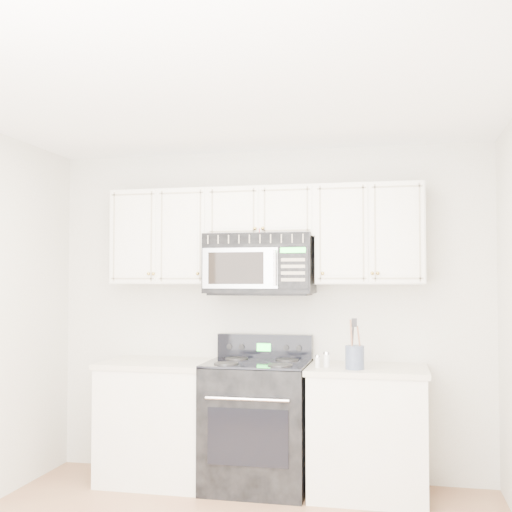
# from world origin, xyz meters

# --- Properties ---
(room) EXTENTS (3.51, 3.51, 2.61)m
(room) POSITION_xyz_m (0.00, 0.00, 1.30)
(room) COLOR #9C7851
(room) RESTS_ON ground
(base_cabinet_left) EXTENTS (0.86, 0.65, 0.92)m
(base_cabinet_left) POSITION_xyz_m (-0.80, 1.44, 0.43)
(base_cabinet_left) COLOR white
(base_cabinet_left) RESTS_ON ground
(base_cabinet_right) EXTENTS (0.86, 0.65, 0.92)m
(base_cabinet_right) POSITION_xyz_m (0.80, 1.44, 0.43)
(base_cabinet_right) COLOR white
(base_cabinet_right) RESTS_ON ground
(range) EXTENTS (0.76, 0.69, 1.12)m
(range) POSITION_xyz_m (-0.02, 1.43, 0.48)
(range) COLOR black
(range) RESTS_ON ground
(upper_cabinets) EXTENTS (2.44, 0.37, 0.75)m
(upper_cabinets) POSITION_xyz_m (0.00, 1.58, 1.93)
(upper_cabinets) COLOR white
(upper_cabinets) RESTS_ON ground
(microwave) EXTENTS (0.82, 0.46, 0.46)m
(microwave) POSITION_xyz_m (-0.02, 1.54, 1.68)
(microwave) COLOR black
(microwave) RESTS_ON ground
(utensil_crock) EXTENTS (0.13, 0.13, 0.35)m
(utensil_crock) POSITION_xyz_m (0.72, 1.29, 1.01)
(utensil_crock) COLOR #4E5E75
(utensil_crock) RESTS_ON base_cabinet_right
(shaker_salt) EXTENTS (0.04, 0.04, 0.09)m
(shaker_salt) POSITION_xyz_m (0.45, 1.32, 0.97)
(shaker_salt) COLOR silver
(shaker_salt) RESTS_ON base_cabinet_right
(shaker_pepper) EXTENTS (0.05, 0.05, 0.11)m
(shaker_pepper) POSITION_xyz_m (0.51, 1.36, 0.98)
(shaker_pepper) COLOR silver
(shaker_pepper) RESTS_ON base_cabinet_right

